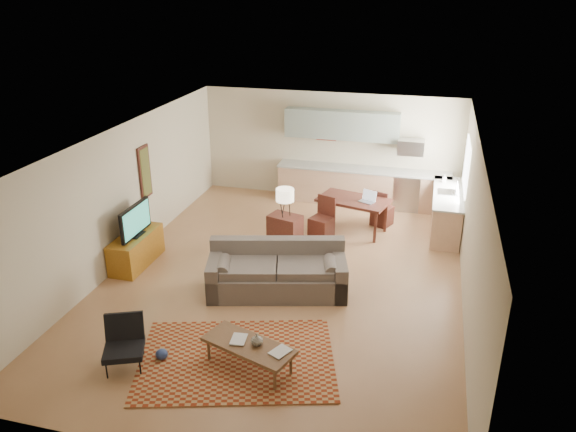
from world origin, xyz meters
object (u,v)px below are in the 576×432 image
(sofa, at_px, (277,270))
(console_table, at_px, (285,232))
(tv_credenza, at_px, (136,249))
(dining_table, at_px, (353,215))
(coffee_table, at_px, (249,356))
(armchair, at_px, (123,345))

(sofa, xyz_separation_m, console_table, (-0.31, 1.72, -0.07))
(tv_credenza, xyz_separation_m, dining_table, (3.89, 2.65, 0.07))
(console_table, xyz_separation_m, dining_table, (1.22, 1.27, 0.00))
(coffee_table, bearing_deg, sofa, 114.45)
(armchair, height_order, dining_table, dining_table)
(sofa, bearing_deg, coffee_table, -99.66)
(sofa, height_order, console_table, sofa)
(sofa, height_order, tv_credenza, sofa)
(sofa, xyz_separation_m, armchair, (-1.56, -2.61, -0.08))
(armchair, bearing_deg, coffee_table, -9.20)
(coffee_table, relative_size, console_table, 1.81)
(coffee_table, relative_size, tv_credenza, 1.01)
(tv_credenza, distance_m, console_table, 3.01)
(sofa, bearing_deg, console_table, 85.76)
(sofa, bearing_deg, armchair, -135.40)
(coffee_table, height_order, tv_credenza, tv_credenza)
(tv_credenza, xyz_separation_m, console_table, (2.67, 1.38, 0.06))
(armchair, relative_size, dining_table, 0.49)
(sofa, distance_m, coffee_table, 2.20)
(coffee_table, distance_m, armchair, 1.81)
(sofa, xyz_separation_m, coffee_table, (0.19, -2.18, -0.24))
(sofa, relative_size, coffee_table, 1.86)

